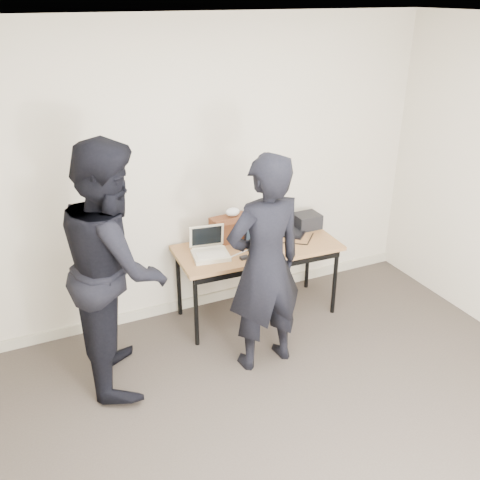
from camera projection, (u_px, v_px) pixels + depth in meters
room at (345, 290)px, 2.94m from camera, size 4.60×4.60×2.80m
desk at (258, 253)px, 4.91m from camera, size 1.53×0.72×0.72m
laptop_beige at (210, 250)px, 4.70m from camera, size 0.35×0.35×0.25m
laptop_center at (262, 242)px, 4.85m from camera, size 0.33×0.33×0.22m
laptop_right at (289, 227)px, 5.16m from camera, size 0.40×0.40×0.21m
leather_satchel at (230, 228)px, 4.95m from camera, size 0.38×0.21×0.25m
tissue at (233, 212)px, 4.90m from camera, size 0.14×0.10×0.08m
equipment_box at (307, 221)px, 5.25m from camera, size 0.25×0.21×0.14m
power_brick at (244, 258)px, 4.66m from camera, size 0.07×0.05×0.03m
cables at (263, 246)px, 4.89m from camera, size 1.15×0.41×0.01m
person_typist at (265, 265)px, 4.15m from camera, size 0.69×0.48×1.81m
person_observer at (115, 266)px, 4.00m from camera, size 0.89×1.06×1.95m
baseboard at (205, 299)px, 5.33m from camera, size 4.50×0.03×0.10m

